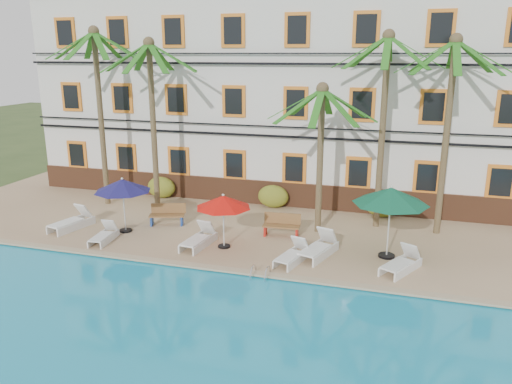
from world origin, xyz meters
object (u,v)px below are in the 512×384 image
(palm_b, at_px, (152,102))
(palm_e, at_px, (449,109))
(lounger_c, at_px, (199,239))
(lounger_d, at_px, (293,255))
(umbrella_red, at_px, (223,202))
(bench_right, at_px, (282,225))
(bench_left, at_px, (167,214))
(lounger_b, at_px, (104,235))
(umbrella_green, at_px, (391,196))
(palm_a, at_px, (99,94))
(palm_d, at_px, (384,104))
(lounger_e, at_px, (319,248))
(lounger_f, at_px, (401,263))
(umbrella_blue, at_px, (122,186))
(lounger_a, at_px, (72,221))
(palm_c, at_px, (321,136))
(pool_ladder, at_px, (260,276))

(palm_b, xyz_separation_m, palm_e, (12.54, 0.50, 0.03))
(lounger_c, height_order, lounger_d, lounger_c)
(umbrella_red, bearing_deg, bench_right, 45.58)
(palm_b, height_order, umbrella_red, palm_b)
(lounger_c, distance_m, bench_left, 3.03)
(lounger_b, bearing_deg, umbrella_green, 8.08)
(palm_a, distance_m, palm_d, 13.00)
(palm_d, distance_m, umbrella_red, 7.66)
(lounger_c, bearing_deg, palm_e, 24.91)
(lounger_c, bearing_deg, lounger_d, -7.08)
(palm_e, relative_size, bench_left, 5.05)
(lounger_e, bearing_deg, bench_left, 166.88)
(umbrella_red, xyz_separation_m, lounger_f, (6.57, -0.33, -1.53))
(bench_left, bearing_deg, palm_d, 15.05)
(lounger_f, xyz_separation_m, bench_right, (-4.75, 2.19, 0.19))
(umbrella_red, relative_size, lounger_b, 1.27)
(umbrella_blue, bearing_deg, umbrella_red, -6.14)
(palm_b, bearing_deg, palm_e, 2.26)
(bench_right, bearing_deg, umbrella_green, -14.20)
(palm_a, bearing_deg, lounger_c, -31.20)
(palm_d, bearing_deg, lounger_c, -146.28)
(lounger_a, height_order, lounger_c, lounger_a)
(palm_c, height_order, lounger_d, palm_c)
(palm_c, relative_size, palm_d, 0.75)
(lounger_c, relative_size, lounger_f, 1.02)
(palm_b, bearing_deg, bench_left, -52.02)
(palm_e, xyz_separation_m, bench_right, (-6.11, -2.13, -4.64))
(umbrella_blue, distance_m, lounger_c, 4.02)
(lounger_a, bearing_deg, lounger_d, -4.73)
(umbrella_blue, distance_m, lounger_f, 11.29)
(lounger_e, distance_m, bench_left, 7.10)
(palm_d, distance_m, lounger_b, 12.40)
(palm_d, relative_size, lounger_a, 3.82)
(lounger_f, bearing_deg, umbrella_red, 177.15)
(umbrella_red, height_order, lounger_b, umbrella_red)
(palm_b, relative_size, palm_d, 0.97)
(umbrella_blue, bearing_deg, lounger_e, -2.17)
(lounger_b, xyz_separation_m, pool_ladder, (6.83, -1.34, -0.25))
(palm_b, bearing_deg, lounger_c, -45.08)
(bench_right, bearing_deg, umbrella_red, -134.42)
(lounger_b, distance_m, bench_right, 7.11)
(pool_ladder, bearing_deg, lounger_a, 165.82)
(palm_a, bearing_deg, lounger_e, -18.03)
(palm_d, height_order, lounger_e, palm_d)
(lounger_c, distance_m, lounger_e, 4.62)
(lounger_a, height_order, lounger_b, lounger_a)
(palm_e, bearing_deg, palm_a, -179.37)
(palm_e, height_order, umbrella_red, palm_e)
(lounger_c, xyz_separation_m, lounger_f, (7.55, -0.17, -0.01))
(palm_e, distance_m, bench_right, 7.96)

